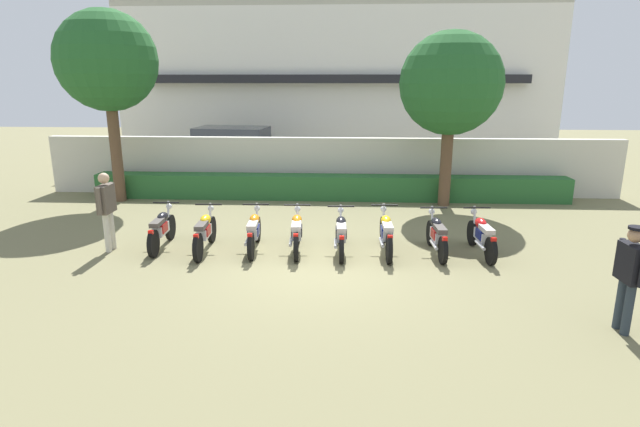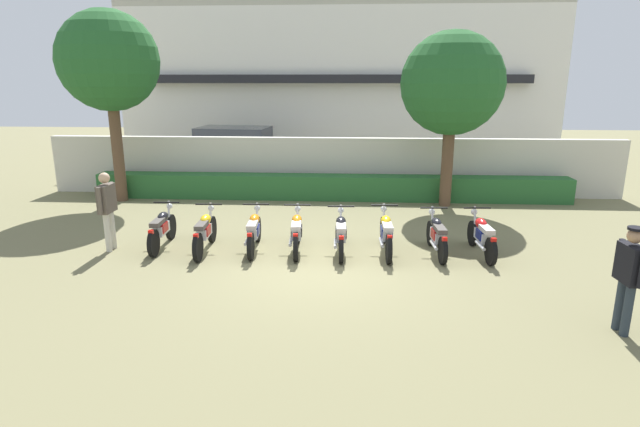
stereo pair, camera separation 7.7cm
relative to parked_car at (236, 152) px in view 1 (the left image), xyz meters
name	(u,v)px [view 1 (the left image)]	position (x,y,z in m)	size (l,w,h in m)	color
ground	(317,267)	(3.78, -9.99, -0.94)	(60.00, 60.00, 0.00)	olive
building	(337,83)	(3.78, 6.20, 2.58)	(19.52, 6.50, 7.03)	white
compound_wall	(330,166)	(3.78, -3.22, 0.00)	(18.55, 0.30, 1.87)	beige
hedge_row	(329,187)	(3.78, -3.92, -0.55)	(14.84, 0.70, 0.76)	#28602D
parked_car	(236,152)	(0.00, 0.00, 0.00)	(4.67, 2.46, 1.89)	black
tree_near_inspector	(107,62)	(-2.72, -4.52, 3.25)	(2.94, 2.94, 5.69)	brown
tree_far_side	(451,84)	(7.28, -4.55, 2.62)	(2.94, 2.94, 5.05)	brown
motorcycle_in_row_0	(162,229)	(0.23, -8.98, -0.49)	(0.60, 1.85, 0.96)	black
motorcycle_in_row_1	(205,232)	(1.27, -9.17, -0.49)	(0.60, 1.95, 0.96)	black
motorcycle_in_row_2	(254,231)	(2.33, -9.02, -0.49)	(0.60, 1.88, 0.95)	black
motorcycle_in_row_3	(297,232)	(3.29, -9.06, -0.49)	(0.60, 1.86, 0.96)	black
motorcycle_in_row_4	(341,233)	(4.26, -9.09, -0.49)	(0.60, 1.87, 0.95)	black
motorcycle_in_row_5	(386,233)	(5.23, -9.03, -0.48)	(0.60, 1.97, 0.97)	black
motorcycle_in_row_6	(437,235)	(6.33, -9.06, -0.50)	(0.60, 1.81, 0.95)	black
motorcycle_in_row_7	(482,235)	(7.29, -9.04, -0.50)	(0.60, 1.85, 0.95)	black
inspector_person	(106,205)	(-0.86, -9.21, 0.11)	(0.24, 0.70, 1.75)	beige
officer_0	(630,271)	(8.55, -12.47, 0.03)	(0.25, 0.66, 1.65)	#28333D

